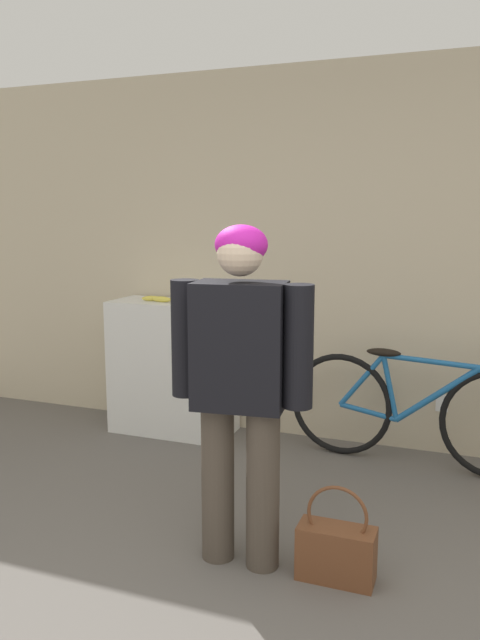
% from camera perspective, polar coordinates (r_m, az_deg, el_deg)
% --- Properties ---
extents(wall_back, '(8.00, 0.07, 2.60)m').
position_cam_1_polar(wall_back, '(4.34, 11.36, 5.53)').
color(wall_back, beige).
rests_on(wall_back, ground_plane).
extents(side_shelf, '(0.89, 0.43, 0.98)m').
position_cam_1_polar(side_shelf, '(4.63, -6.12, -4.29)').
color(side_shelf, white).
rests_on(side_shelf, ground_plane).
extents(person, '(0.66, 0.29, 1.55)m').
position_cam_1_polar(person, '(2.77, 0.01, -4.81)').
color(person, '#4C4238').
rests_on(person, ground_plane).
extents(bicycle, '(1.66, 0.46, 0.76)m').
position_cam_1_polar(bicycle, '(4.14, 15.71, -7.97)').
color(bicycle, black).
rests_on(bicycle, ground_plane).
extents(banana, '(0.33, 0.09, 0.04)m').
position_cam_1_polar(banana, '(4.52, -7.16, 1.92)').
color(banana, '#EAD64C').
rests_on(banana, side_shelf).
extents(handbag, '(0.34, 0.15, 0.44)m').
position_cam_1_polar(handbag, '(2.95, 8.80, -20.09)').
color(handbag, brown).
rests_on(handbag, ground_plane).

